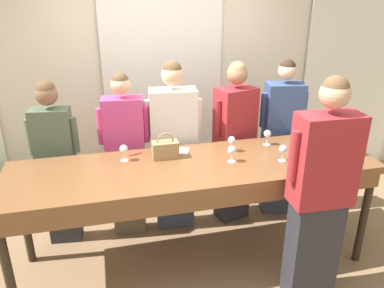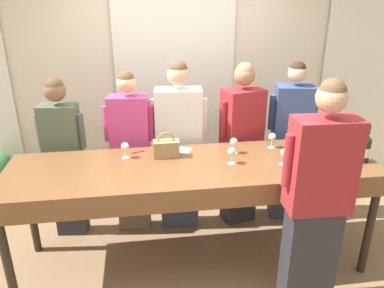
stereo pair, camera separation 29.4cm
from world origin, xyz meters
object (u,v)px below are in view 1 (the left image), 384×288
wine_bottle (358,142)px  wine_glass_center_right (333,153)px  wine_glass_front_mid (283,150)px  wine_glass_center_left (232,141)px  guest_olive_jacket (56,162)px  host_pouring (320,195)px  wine_glass_front_left (267,134)px  tasting_bar (195,174)px  guest_cream_sweater (174,147)px  wine_glass_center_mid (124,149)px  guest_navy_coat (281,139)px  handbag (165,149)px  wine_glass_front_right (232,150)px  guest_striped_shirt (234,143)px  guest_pink_top (126,155)px

wine_bottle → wine_glass_center_right: 0.35m
wine_glass_front_mid → wine_glass_center_left: (-0.36, 0.30, -0.00)m
guest_olive_jacket → host_pouring: (2.00, -1.27, 0.08)m
wine_glass_front_mid → wine_glass_center_right: (0.37, -0.17, -0.00)m
wine_glass_front_left → wine_glass_front_mid: (-0.02, -0.37, 0.00)m
tasting_bar → guest_cream_sweater: (-0.05, 0.66, -0.02)m
guest_cream_sweater → host_pouring: size_ratio=0.96×
guest_olive_jacket → host_pouring: bearing=-32.3°
wine_glass_center_right → guest_cream_sweater: bearing=141.9°
wine_glass_center_right → guest_olive_jacket: size_ratio=0.09×
wine_glass_center_mid → guest_navy_coat: 1.77m
wine_glass_center_left → host_pouring: size_ratio=0.08×
tasting_bar → handbag: 0.34m
wine_glass_front_right → guest_striped_shirt: bearing=67.9°
guest_olive_jacket → guest_pink_top: bearing=0.0°
wine_glass_center_right → guest_navy_coat: guest_navy_coat is taller
tasting_bar → guest_navy_coat: guest_navy_coat is taller
guest_pink_top → guest_navy_coat: size_ratio=0.97×
handbag → wine_glass_front_left: size_ratio=1.58×
handbag → wine_glass_center_right: size_ratio=1.58×
wine_bottle → guest_striped_shirt: 1.20m
wine_bottle → wine_glass_front_left: bearing=148.8°
wine_glass_front_left → guest_navy_coat: guest_navy_coat is taller
guest_olive_jacket → wine_bottle: bearing=-16.8°
wine_glass_front_mid → wine_glass_center_mid: (-1.33, 0.33, -0.00)m
wine_glass_center_left → guest_olive_jacket: 1.66m
host_pouring → guest_navy_coat: bearing=76.2°
wine_glass_front_left → wine_glass_front_right: bearing=-148.2°
guest_pink_top → guest_navy_coat: bearing=-0.0°
guest_olive_jacket → guest_pink_top: guest_pink_top is taller
tasting_bar → host_pouring: bearing=-36.5°
handbag → wine_glass_front_right: 0.58m
wine_glass_center_mid → guest_olive_jacket: 0.78m
wine_glass_front_left → wine_glass_center_left: (-0.38, -0.07, 0.00)m
wine_bottle → guest_cream_sweater: bearing=152.2°
guest_olive_jacket → wine_glass_front_right: bearing=-23.9°
guest_pink_top → guest_striped_shirt: (1.13, 0.00, 0.02)m
guest_olive_jacket → wine_glass_center_left: bearing=-16.2°
wine_glass_front_right → guest_striped_shirt: size_ratio=0.08×
guest_navy_coat → wine_glass_front_mid: bearing=-116.3°
wine_glass_front_left → guest_olive_jacket: bearing=168.9°
guest_cream_sweater → wine_glass_front_mid: bearing=-43.1°
guest_striped_shirt → host_pouring: host_pouring is taller
guest_navy_coat → guest_striped_shirt: bearing=180.0°
wine_bottle → wine_glass_front_left: 0.79m
wine_glass_center_mid → host_pouring: (1.39, -0.84, -0.16)m
guest_cream_sweater → wine_glass_center_right: bearing=-38.1°
wine_glass_front_right → wine_glass_center_right: bearing=-17.6°
wine_glass_center_mid → guest_navy_coat: bearing=14.1°
wine_glass_front_left → wine_glass_center_right: same height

